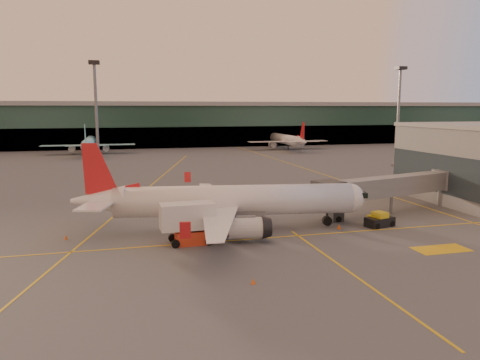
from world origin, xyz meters
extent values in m
plane|color=#4C4F54|center=(0.00, 0.00, 0.00)|extent=(600.00, 600.00, 0.00)
cube|color=yellow|center=(0.00, 5.00, 0.01)|extent=(80.00, 0.25, 0.01)
cube|color=yellow|center=(-10.00, 45.00, 0.01)|extent=(31.30, 115.98, 0.01)
cube|color=yellow|center=(30.00, 70.00, 0.01)|extent=(0.25, 160.00, 0.01)
cube|color=yellow|center=(5.00, -8.00, 0.01)|extent=(0.25, 30.00, 0.01)
cube|color=yellow|center=(18.00, -4.00, 0.01)|extent=(6.00, 3.00, 0.01)
cube|color=#19382D|center=(0.00, 142.00, 8.00)|extent=(400.00, 18.00, 16.00)
cube|color=gray|center=(0.00, 142.00, 16.80)|extent=(400.00, 20.00, 1.60)
cube|color=black|center=(0.00, 133.50, 4.00)|extent=(400.00, 1.00, 8.00)
cube|color=slate|center=(42.00, 18.00, 6.00)|extent=(18.00, 22.00, 12.00)
cube|color=#2D3D47|center=(33.05, 18.00, 5.00)|extent=(0.30, 21.60, 6.00)
cylinder|color=slate|center=(-20.00, 66.00, 12.50)|extent=(0.70, 0.70, 25.00)
cube|color=black|center=(-20.00, 66.00, 25.20)|extent=(2.40, 2.40, 0.80)
cube|color=slate|center=(-20.00, 66.00, 0.25)|extent=(1.60, 1.60, 0.50)
cylinder|color=slate|center=(55.00, 62.00, 12.50)|extent=(0.70, 0.70, 25.00)
cube|color=black|center=(55.00, 62.00, 25.20)|extent=(2.40, 2.40, 0.80)
cube|color=slate|center=(55.00, 62.00, 0.25)|extent=(1.60, 1.60, 0.50)
cylinder|color=white|center=(-1.66, 9.59, 3.78)|extent=(29.70, 8.15, 3.78)
sphere|color=white|center=(12.90, 7.38, 3.78)|extent=(3.71, 3.71, 3.71)
cube|color=black|center=(13.97, 7.22, 4.26)|extent=(2.05, 2.69, 0.66)
cone|color=white|center=(-18.01, 12.06, 4.07)|extent=(6.93, 4.52, 3.59)
cube|color=white|center=(-18.13, 8.81, 4.16)|extent=(4.67, 6.73, 0.19)
cylinder|color=silver|center=(-1.81, 3.79, 1.70)|extent=(4.28, 3.02, 2.46)
cylinder|color=black|center=(-4.16, 7.48, 0.85)|extent=(1.88, 1.56, 1.70)
cylinder|color=black|center=(-4.16, 7.48, 1.37)|extent=(0.34, 0.34, 1.04)
cube|color=white|center=(-17.17, 15.20, 4.16)|extent=(3.12, 6.14, 0.19)
cylinder|color=silver|center=(-0.09, 15.16, 1.70)|extent=(4.28, 3.02, 2.46)
cylinder|color=black|center=(-3.43, 12.34, 0.85)|extent=(1.88, 1.56, 1.70)
cylinder|color=black|center=(-3.43, 12.34, 1.37)|extent=(0.34, 0.34, 1.04)
cube|color=slate|center=(-2.73, 9.75, 2.55)|extent=(9.69, 4.39, 1.51)
cylinder|color=black|center=(10.06, 7.81, 0.85)|extent=(1.29, 0.93, 1.19)
cube|color=slate|center=(22.39, 12.81, 4.08)|extent=(23.92, 8.89, 2.70)
cube|color=#2D3035|center=(11.27, 10.22, 4.08)|extent=(4.18, 4.18, 3.00)
cube|color=#2D3035|center=(12.77, 11.12, 1.20)|extent=(1.60, 2.40, 2.40)
cylinder|color=black|center=(12.77, 10.02, 0.40)|extent=(0.80, 0.40, 0.80)
cylinder|color=black|center=(12.77, 12.22, 0.40)|extent=(0.80, 0.40, 0.80)
cylinder|color=slate|center=(22.39, 12.81, 1.39)|extent=(0.50, 0.50, 2.78)
cylinder|color=slate|center=(34.00, 16.00, 4.08)|extent=(4.40, 4.40, 3.00)
cylinder|color=slate|center=(34.00, 16.00, 1.39)|extent=(2.40, 2.40, 2.78)
cube|color=red|center=(-7.96, 4.98, 0.78)|extent=(3.40, 2.60, 1.56)
cube|color=silver|center=(-8.27, 4.97, 3.22)|extent=(6.10, 2.79, 2.91)
cylinder|color=black|center=(-9.78, 3.68, 0.47)|extent=(0.95, 0.39, 0.93)
cylinder|color=black|center=(-6.05, 3.80, 0.47)|extent=(0.95, 0.39, 0.93)
cube|color=gold|center=(16.93, 7.46, 0.65)|extent=(2.39, 1.71, 1.30)
cylinder|color=black|center=(16.18, 6.76, 0.27)|extent=(0.59, 0.37, 0.54)
cylinder|color=black|center=(17.89, 7.10, 0.27)|extent=(0.59, 0.37, 0.54)
cube|color=black|center=(16.87, 6.57, 0.60)|extent=(4.04, 2.79, 1.19)
cube|color=gold|center=(16.87, 6.57, 1.41)|extent=(1.89, 2.05, 0.97)
cylinder|color=black|center=(15.82, 5.41, 0.38)|extent=(0.81, 0.50, 0.76)
cylinder|color=black|center=(18.34, 6.05, 0.38)|extent=(0.81, 0.50, 0.76)
cone|color=#E8550C|center=(18.55, 9.73, 0.25)|extent=(0.39, 0.39, 0.50)
cube|color=#E8550C|center=(18.55, 9.73, 0.01)|extent=(0.34, 0.34, 0.03)
cone|color=#E8550C|center=(-21.74, 10.38, 0.25)|extent=(0.39, 0.39, 0.49)
cube|color=#E8550C|center=(-21.74, 10.38, 0.01)|extent=(0.33, 0.33, 0.03)
cone|color=#E8550C|center=(-4.51, -8.55, 0.25)|extent=(0.39, 0.39, 0.49)
cube|color=#E8550C|center=(-4.51, -8.55, 0.01)|extent=(0.33, 0.33, 0.03)
cone|color=#E8550C|center=(-3.87, 26.36, 0.26)|extent=(0.41, 0.41, 0.53)
cube|color=#E8550C|center=(-3.87, 26.36, 0.01)|extent=(0.36, 0.36, 0.03)
cone|color=#E8550C|center=(11.23, 6.74, 0.29)|extent=(0.46, 0.46, 0.59)
cube|color=#E8550C|center=(11.23, 6.74, 0.02)|extent=(0.40, 0.40, 0.03)
camera|label=1|loc=(-15.38, -45.76, 15.12)|focal=35.00mm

